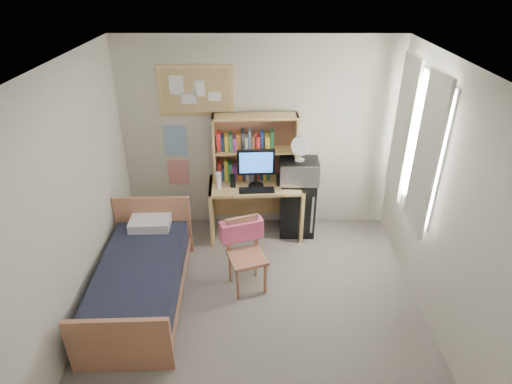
{
  "coord_description": "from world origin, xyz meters",
  "views": [
    {
      "loc": [
        -0.0,
        -3.21,
        3.37
      ],
      "look_at": [
        -0.02,
        1.2,
        0.96
      ],
      "focal_mm": 30.0,
      "sensor_mm": 36.0,
      "label": 1
    }
  ],
  "objects_px": {
    "microwave": "(299,171)",
    "desk_fan": "(300,149)",
    "desk": "(256,209)",
    "mini_fridge": "(297,205)",
    "bulletin_board": "(196,91)",
    "speaker_left": "(233,181)",
    "speaker_right": "(279,180)",
    "bed": "(141,283)",
    "desk_chair": "(247,257)",
    "monitor": "(256,168)"
  },
  "relations": [
    {
      "from": "desk",
      "to": "desk_fan",
      "type": "distance_m",
      "value": 1.03
    },
    {
      "from": "desk",
      "to": "desk_chair",
      "type": "height_order",
      "value": "desk_chair"
    },
    {
      "from": "bulletin_board",
      "to": "monitor",
      "type": "distance_m",
      "value": 1.23
    },
    {
      "from": "desk",
      "to": "desk_chair",
      "type": "relative_size",
      "value": 1.42
    },
    {
      "from": "mini_fridge",
      "to": "monitor",
      "type": "distance_m",
      "value": 0.85
    },
    {
      "from": "speaker_left",
      "to": "microwave",
      "type": "height_order",
      "value": "microwave"
    },
    {
      "from": "bulletin_board",
      "to": "desk_fan",
      "type": "bearing_deg",
      "value": -11.33
    },
    {
      "from": "desk",
      "to": "mini_fridge",
      "type": "bearing_deg",
      "value": 3.27
    },
    {
      "from": "desk",
      "to": "bed",
      "type": "xyz_separation_m",
      "value": [
        -1.25,
        -1.37,
        -0.14
      ]
    },
    {
      "from": "microwave",
      "to": "desk",
      "type": "bearing_deg",
      "value": -173.9
    },
    {
      "from": "desk_chair",
      "to": "bed",
      "type": "height_order",
      "value": "desk_chair"
    },
    {
      "from": "desk_chair",
      "to": "bed",
      "type": "distance_m",
      "value": 1.2
    },
    {
      "from": "desk",
      "to": "mini_fridge",
      "type": "height_order",
      "value": "mini_fridge"
    },
    {
      "from": "bed",
      "to": "speaker_left",
      "type": "height_order",
      "value": "speaker_left"
    },
    {
      "from": "bulletin_board",
      "to": "speaker_left",
      "type": "bearing_deg",
      "value": -40.45
    },
    {
      "from": "desk_chair",
      "to": "desk_fan",
      "type": "bearing_deg",
      "value": 41.95
    },
    {
      "from": "bed",
      "to": "monitor",
      "type": "bearing_deg",
      "value": 43.88
    },
    {
      "from": "desk",
      "to": "monitor",
      "type": "bearing_deg",
      "value": -90.0
    },
    {
      "from": "bulletin_board",
      "to": "desk_chair",
      "type": "height_order",
      "value": "bulletin_board"
    },
    {
      "from": "mini_fridge",
      "to": "speaker_left",
      "type": "height_order",
      "value": "speaker_left"
    },
    {
      "from": "bulletin_board",
      "to": "bed",
      "type": "bearing_deg",
      "value": -106.57
    },
    {
      "from": "desk_chair",
      "to": "speaker_right",
      "type": "bearing_deg",
      "value": 51.2
    },
    {
      "from": "speaker_left",
      "to": "speaker_right",
      "type": "height_order",
      "value": "speaker_left"
    },
    {
      "from": "monitor",
      "to": "desk",
      "type": "bearing_deg",
      "value": 90.0
    },
    {
      "from": "bed",
      "to": "desk_fan",
      "type": "height_order",
      "value": "desk_fan"
    },
    {
      "from": "bulletin_board",
      "to": "desk_chair",
      "type": "xyz_separation_m",
      "value": [
        0.66,
        -1.44,
        -1.49
      ]
    },
    {
      "from": "bulletin_board",
      "to": "desk_fan",
      "type": "xyz_separation_m",
      "value": [
        1.32,
        -0.26,
        -0.68
      ]
    },
    {
      "from": "microwave",
      "to": "monitor",
      "type": "bearing_deg",
      "value": -167.89
    },
    {
      "from": "speaker_left",
      "to": "mini_fridge",
      "type": "bearing_deg",
      "value": 6.07
    },
    {
      "from": "bulletin_board",
      "to": "speaker_left",
      "type": "distance_m",
      "value": 1.23
    },
    {
      "from": "monitor",
      "to": "microwave",
      "type": "distance_m",
      "value": 0.58
    },
    {
      "from": "bulletin_board",
      "to": "desk_fan",
      "type": "height_order",
      "value": "bulletin_board"
    },
    {
      "from": "bulletin_board",
      "to": "mini_fridge",
      "type": "distance_m",
      "value": 2.03
    },
    {
      "from": "desk_fan",
      "to": "bulletin_board",
      "type": "bearing_deg",
      "value": 170.05
    },
    {
      "from": "bed",
      "to": "desk_chair",
      "type": "bearing_deg",
      "value": 9.19
    },
    {
      "from": "mini_fridge",
      "to": "speaker_left",
      "type": "bearing_deg",
      "value": -169.1
    },
    {
      "from": "monitor",
      "to": "speaker_left",
      "type": "bearing_deg",
      "value": -180.0
    },
    {
      "from": "desk_chair",
      "to": "monitor",
      "type": "xyz_separation_m",
      "value": [
        0.1,
        1.07,
        0.59
      ]
    },
    {
      "from": "monitor",
      "to": "speaker_right",
      "type": "xyz_separation_m",
      "value": [
        0.3,
        0.02,
        -0.17
      ]
    },
    {
      "from": "monitor",
      "to": "desk_fan",
      "type": "height_order",
      "value": "desk_fan"
    },
    {
      "from": "desk_chair",
      "to": "monitor",
      "type": "height_order",
      "value": "monitor"
    },
    {
      "from": "mini_fridge",
      "to": "bed",
      "type": "relative_size",
      "value": 0.44
    },
    {
      "from": "speaker_right",
      "to": "speaker_left",
      "type": "bearing_deg",
      "value": -180.0
    },
    {
      "from": "bulletin_board",
      "to": "bed",
      "type": "distance_m",
      "value": 2.42
    },
    {
      "from": "monitor",
      "to": "microwave",
      "type": "xyz_separation_m",
      "value": [
        0.56,
        0.11,
        -0.08
      ]
    },
    {
      "from": "microwave",
      "to": "desk_fan",
      "type": "xyz_separation_m",
      "value": [
        0.0,
        0.0,
        0.3
      ]
    },
    {
      "from": "bulletin_board",
      "to": "monitor",
      "type": "bearing_deg",
      "value": -26.14
    },
    {
      "from": "bulletin_board",
      "to": "microwave",
      "type": "relative_size",
      "value": 1.87
    },
    {
      "from": "mini_fridge",
      "to": "speaker_right",
      "type": "xyz_separation_m",
      "value": [
        -0.26,
        -0.11,
        0.45
      ]
    },
    {
      "from": "bulletin_board",
      "to": "mini_fridge",
      "type": "bearing_deg",
      "value": -10.49
    }
  ]
}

